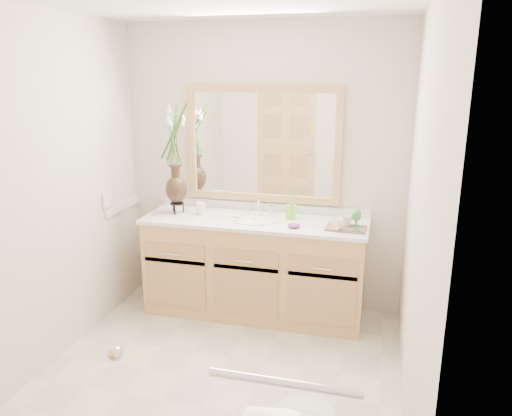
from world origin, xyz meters
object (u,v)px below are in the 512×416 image
(flower_vase, at_px, (174,144))
(soap_bottle, at_px, (291,209))
(tray, at_px, (346,228))
(tumbler, at_px, (201,209))

(flower_vase, xyz_separation_m, soap_bottle, (0.97, 0.08, -0.51))
(flower_vase, bearing_deg, tray, -3.86)
(flower_vase, relative_size, tray, 2.89)
(soap_bottle, bearing_deg, tray, -23.75)
(tray, bearing_deg, flower_vase, -179.24)
(tumbler, relative_size, soap_bottle, 0.64)
(flower_vase, bearing_deg, tumbler, 3.57)
(soap_bottle, bearing_deg, tumbler, -177.94)
(tumbler, bearing_deg, soap_bottle, 4.95)
(tumbler, height_order, tray, tumbler)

